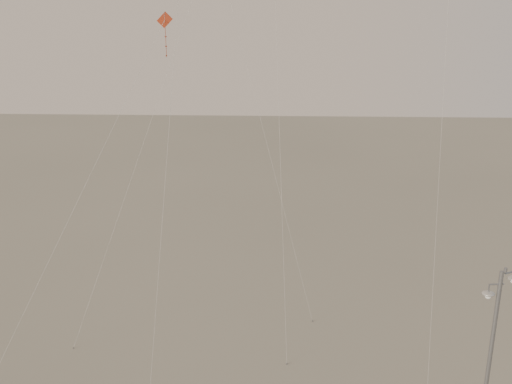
{
  "coord_description": "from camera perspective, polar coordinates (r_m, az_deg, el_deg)",
  "views": [
    {
      "loc": [
        3.22,
        -25.43,
        19.45
      ],
      "look_at": [
        1.96,
        5.0,
        10.39
      ],
      "focal_mm": 50.0,
      "sensor_mm": 36.0,
      "label": 1
    }
  ],
  "objects": [
    {
      "name": "kite_3",
      "position": [
        32.43,
        -10.78,
        6.16
      ],
      "size": [
        8.34,
        10.97,
        18.1
      ],
      "rotation": [
        0.0,
        0.0,
        0.05
      ],
      "color": "#9D2F16",
      "rests_on": "ground"
    },
    {
      "name": "kite_4",
      "position": [
        37.56,
        15.01,
        12.46
      ],
      "size": [
        1.82,
        9.81,
        23.46
      ],
      "rotation": [
        0.0,
        0.0,
        1.36
      ],
      "color": "#35312C",
      "rests_on": "ground"
    },
    {
      "name": "street_lamp",
      "position": [
        31.63,
        18.26,
        -12.45
      ],
      "size": [
        1.55,
        0.82,
        8.53
      ],
      "color": "gray",
      "rests_on": "ground"
    }
  ]
}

